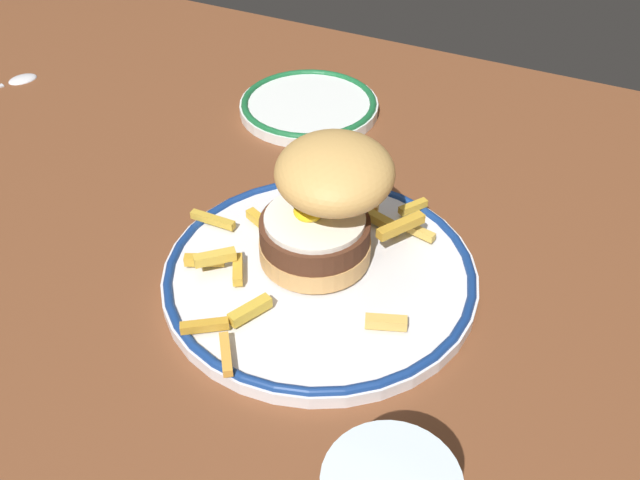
% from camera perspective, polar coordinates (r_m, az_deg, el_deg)
% --- Properties ---
extents(ground_plane, '(1.40, 0.94, 0.04)m').
position_cam_1_polar(ground_plane, '(0.65, -4.28, -2.40)').
color(ground_plane, brown).
extents(dinner_plate, '(0.27, 0.27, 0.02)m').
position_cam_1_polar(dinner_plate, '(0.60, 0.00, -2.73)').
color(dinner_plate, silver).
rests_on(dinner_plate, ground_plane).
extents(burger, '(0.13, 0.13, 0.11)m').
position_cam_1_polar(burger, '(0.58, 0.46, 3.09)').
color(burger, tan).
rests_on(burger, dinner_plate).
extents(fries_pile, '(0.23, 0.26, 0.03)m').
position_cam_1_polar(fries_pile, '(0.60, -1.62, -0.97)').
color(fries_pile, gold).
rests_on(fries_pile, dinner_plate).
extents(side_plate, '(0.16, 0.16, 0.02)m').
position_cam_1_polar(side_plate, '(0.84, -0.91, 10.95)').
color(side_plate, silver).
rests_on(side_plate, ground_plane).
extents(spoon, '(0.07, 0.13, 0.01)m').
position_cam_1_polar(spoon, '(0.98, -23.95, 11.80)').
color(spoon, silver).
rests_on(spoon, ground_plane).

